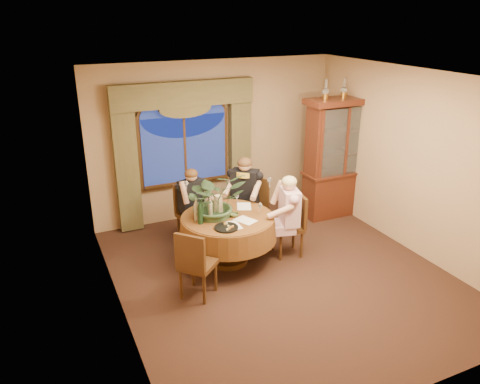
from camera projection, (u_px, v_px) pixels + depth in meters
name	position (u px, v px, depth m)	size (l,w,h in m)	color
floor	(281.00, 275.00, 6.75)	(5.00, 5.00, 0.00)	black
wall_back	(215.00, 140.00, 8.37)	(4.50, 4.50, 0.00)	#A17F5C
wall_right	(413.00, 163.00, 7.11)	(5.00, 5.00, 0.00)	#A17F5C
ceiling	(288.00, 77.00, 5.74)	(5.00, 5.00, 0.00)	white
window	(185.00, 150.00, 8.11)	(1.62, 0.10, 1.32)	navy
arched_transom	(183.00, 105.00, 7.83)	(1.60, 0.06, 0.44)	navy
drapery_left	(127.00, 165.00, 7.71)	(0.38, 0.14, 2.32)	#4D4728
drapery_right	(240.00, 151.00, 8.51)	(0.38, 0.14, 2.32)	#4D4728
swag_valance	(184.00, 94.00, 7.69)	(2.45, 0.16, 0.42)	#4D4728
dining_table	(228.00, 239.00, 6.98)	(1.46, 1.46, 0.75)	maroon
china_cabinet	(339.00, 158.00, 8.42)	(1.34, 0.53, 2.16)	#3C160C
oil_lamp_left	(326.00, 89.00, 7.82)	(0.11, 0.11, 0.34)	#A5722D
oil_lamp_center	(344.00, 88.00, 7.97)	(0.11, 0.11, 0.34)	#A5722D
oil_lamp_right	(362.00, 87.00, 8.11)	(0.11, 0.11, 0.34)	#A5722D
chair_right	(288.00, 226.00, 7.17)	(0.42, 0.42, 0.96)	black
chair_back_right	(253.00, 209.00, 7.77)	(0.42, 0.42, 0.96)	black
chair_back	(192.00, 214.00, 7.59)	(0.42, 0.42, 0.96)	black
chair_front_left	(198.00, 263.00, 6.12)	(0.42, 0.42, 0.96)	black
person_pink	(289.00, 217.00, 7.03)	(0.47, 0.43, 1.32)	#D0A1AC
person_back	(192.00, 205.00, 7.57)	(0.45, 0.41, 1.25)	black
person_scarf	(245.00, 197.00, 7.72)	(0.49, 0.45, 1.38)	black
stoneware_vase	(218.00, 205.00, 6.87)	(0.15, 0.15, 0.29)	tan
centerpiece_plant	(214.00, 178.00, 6.68)	(0.88, 0.98, 0.77)	#324E2E
olive_bowl	(234.00, 215.00, 6.84)	(0.14, 0.14, 0.04)	#4C5D31
cheese_platter	(226.00, 228.00, 6.46)	(0.33, 0.33, 0.02)	black
wine_bottle_0	(200.00, 213.00, 6.55)	(0.07, 0.07, 0.33)	black
wine_bottle_1	(196.00, 209.00, 6.66)	(0.07, 0.07, 0.33)	tan
wine_bottle_2	(210.00, 209.00, 6.69)	(0.07, 0.07, 0.33)	tan
wine_bottle_3	(201.00, 210.00, 6.63)	(0.07, 0.07, 0.33)	black
tasting_paper_0	(246.00, 220.00, 6.70)	(0.21, 0.30, 0.00)	white
tasting_paper_1	(244.00, 206.00, 7.18)	(0.21, 0.30, 0.00)	white
tasting_paper_2	(232.00, 225.00, 6.54)	(0.21, 0.30, 0.00)	white
wine_glass_person_pink	(260.00, 208.00, 6.89)	(0.07, 0.07, 0.18)	silver
wine_glass_person_back	(208.00, 201.00, 7.16)	(0.07, 0.07, 0.18)	silver
wine_glass_person_scarf	(237.00, 199.00, 7.24)	(0.07, 0.07, 0.18)	silver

